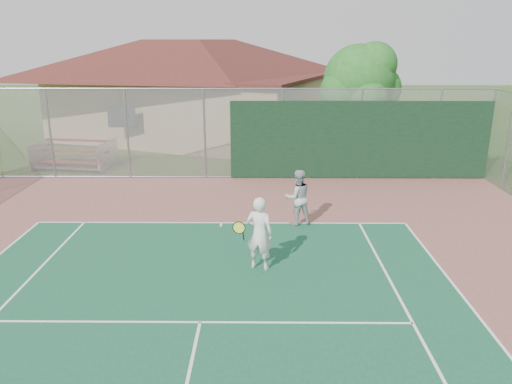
% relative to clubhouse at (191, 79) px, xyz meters
% --- Properties ---
extents(back_fence, '(20.08, 0.11, 3.53)m').
position_rel_clubhouse_xyz_m(back_fence, '(4.78, -8.94, -1.52)').
color(back_fence, gray).
rests_on(back_fence, ground).
extents(clubhouse, '(17.06, 14.32, 6.27)m').
position_rel_clubhouse_xyz_m(clubhouse, '(0.00, 0.00, 0.00)').
color(clubhouse, tan).
rests_on(clubhouse, ground).
extents(bleachers, '(3.21, 2.13, 1.12)m').
position_rel_clubhouse_xyz_m(bleachers, '(-4.12, -7.27, -2.59)').
color(bleachers, '#B22C29').
rests_on(bleachers, ground).
extents(tree, '(3.74, 3.55, 5.22)m').
position_rel_clubhouse_xyz_m(tree, '(8.27, -5.45, 0.25)').
color(tree, '#352413').
rests_on(tree, ground).
extents(player_white_front, '(1.01, 0.67, 1.78)m').
position_rel_clubhouse_xyz_m(player_white_front, '(3.80, -17.11, -2.29)').
color(player_white_front, silver).
rests_on(player_white_front, ground).
extents(player_grey_back, '(0.94, 0.81, 1.65)m').
position_rel_clubhouse_xyz_m(player_grey_back, '(4.93, -14.10, -2.36)').
color(player_grey_back, '#ADB0B2').
rests_on(player_grey_back, ground).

